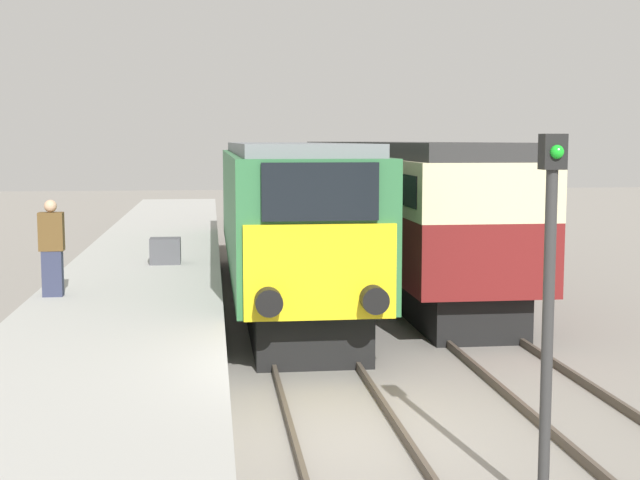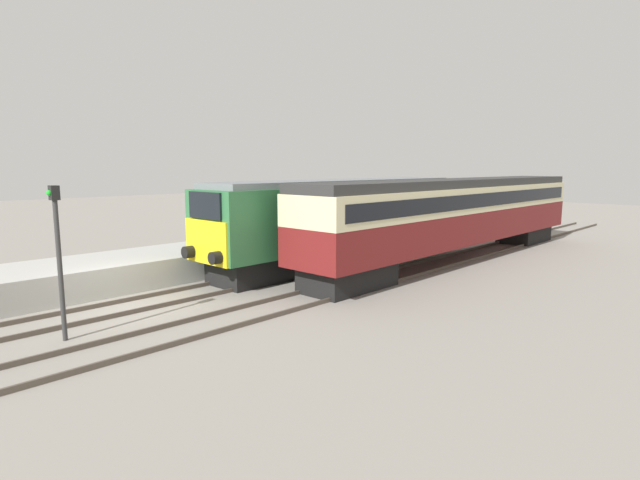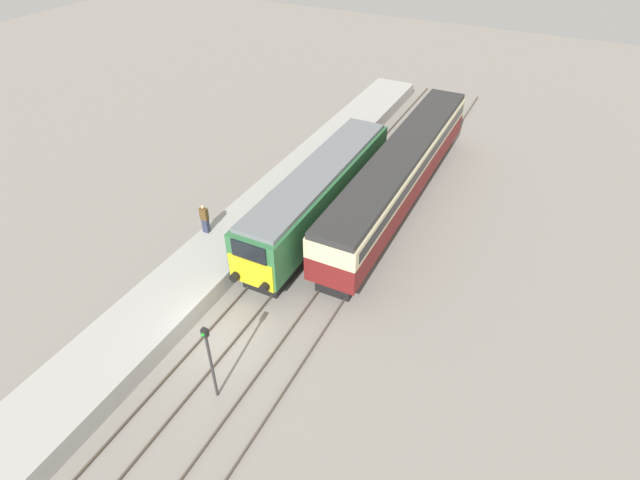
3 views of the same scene
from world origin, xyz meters
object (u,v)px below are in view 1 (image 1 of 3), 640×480
at_px(passenger_carriage, 386,193).
at_px(person_on_platform, 52,248).
at_px(locomotive, 284,213).
at_px(signal_post, 549,291).
at_px(luggage_crate, 165,251).

distance_m(passenger_carriage, person_on_platform, 12.28).
relative_size(locomotive, passenger_carriage, 0.74).
bearing_deg(signal_post, locomotive, 97.58).
distance_m(locomotive, person_on_platform, 6.68).
bearing_deg(signal_post, luggage_crate, 110.37).
relative_size(locomotive, person_on_platform, 8.48).
relative_size(passenger_carriage, luggage_crate, 29.28).
bearing_deg(luggage_crate, locomotive, 12.46).
bearing_deg(locomotive, person_on_platform, -134.09).
height_order(passenger_carriage, person_on_platform, passenger_carriage).
relative_size(locomotive, luggage_crate, 21.56).
relative_size(locomotive, signal_post, 3.81).
height_order(signal_post, luggage_crate, signal_post).
relative_size(person_on_platform, luggage_crate, 2.54).
height_order(locomotive, luggage_crate, locomotive).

